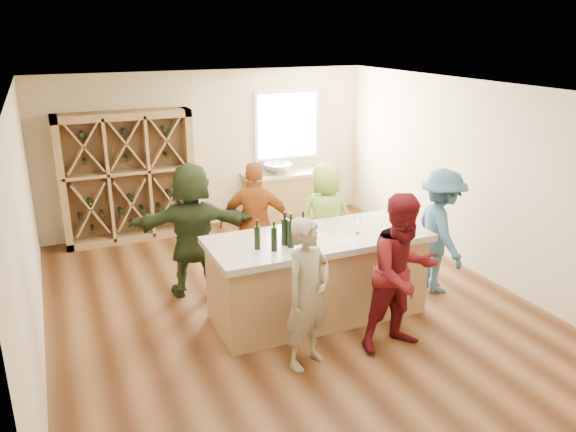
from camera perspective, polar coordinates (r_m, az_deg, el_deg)
name	(u,v)px	position (r m, az deg, el deg)	size (l,w,h in m)	color
floor	(287,306)	(7.61, -0.09, -9.14)	(6.00, 7.00, 0.10)	brown
ceiling	(287,85)	(6.76, -0.10, 13.16)	(6.00, 7.00, 0.10)	white
wall_back	(209,149)	(10.30, -8.03, 6.71)	(6.00, 0.10, 2.80)	beige
wall_front	(487,339)	(4.30, 19.53, -11.73)	(6.00, 0.10, 2.80)	beige
wall_left	(21,237)	(6.53, -25.47, -1.96)	(0.10, 7.00, 2.80)	beige
wall_right	(478,178)	(8.68, 18.75, 3.66)	(0.10, 7.00, 2.80)	beige
window_frame	(287,125)	(10.66, -0.12, 9.20)	(1.30, 0.06, 1.30)	white
window_pane	(288,126)	(10.63, -0.05, 9.17)	(1.18, 0.01, 1.18)	white
wine_rack	(128,178)	(9.82, -15.96, 3.78)	(2.20, 0.45, 2.20)	#987448
back_counter_base	(288,197)	(10.67, -0.03, 1.94)	(1.60, 0.58, 0.86)	#987448
back_counter_top	(288,174)	(10.55, -0.04, 4.33)	(1.70, 0.62, 0.06)	#ACA08D
sink	(278,168)	(10.45, -1.04, 4.88)	(0.54, 0.54, 0.19)	silver
faucet	(274,163)	(10.60, -1.42, 5.39)	(0.02, 0.02, 0.30)	silver
tasting_counter_base	(318,279)	(7.08, 3.02, -6.41)	(2.60, 1.00, 1.00)	#987448
tasting_counter_top	(318,239)	(6.87, 3.10, -2.33)	(2.72, 1.12, 0.08)	#ACA08D
wine_bottle_a	(257,238)	(6.41, -3.15, -2.23)	(0.07, 0.07, 0.27)	black
wine_bottle_b	(274,239)	(6.35, -1.42, -2.36)	(0.07, 0.07, 0.28)	black
wine_bottle_c	(285,232)	(6.51, -0.34, -1.60)	(0.08, 0.08, 0.32)	black
wine_bottle_d	(291,234)	(6.45, 0.30, -1.79)	(0.08, 0.08, 0.33)	black
wine_bottle_e	(303,230)	(6.61, 1.55, -1.40)	(0.07, 0.07, 0.30)	black
wine_glass_a	(311,245)	(6.29, 2.30, -2.99)	(0.08, 0.08, 0.20)	white
wine_glass_c	(383,232)	(6.81, 9.67, -1.61)	(0.07, 0.07, 0.18)	white
wine_glass_d	(358,226)	(6.95, 7.10, -0.99)	(0.07, 0.07, 0.20)	white
wine_glass_e	(393,226)	(7.07, 10.65, -0.96)	(0.06, 0.06, 0.17)	white
tasting_menu_a	(307,251)	(6.40, 1.91, -3.54)	(0.20, 0.27, 0.00)	white
tasting_menu_b	(350,243)	(6.66, 6.32, -2.73)	(0.21, 0.29, 0.00)	white
tasting_menu_c	(399,235)	(6.99, 11.23, -1.95)	(0.23, 0.31, 0.00)	white
person_near_left	(308,294)	(5.95, 2.01, -7.92)	(0.61, 0.45, 1.67)	gray
person_near_right	(403,273)	(6.36, 11.58, -5.72)	(0.89, 0.49, 1.83)	#590F14
person_server	(440,231)	(7.90, 15.23, -1.51)	(1.11, 0.52, 1.72)	#335972
person_far_mid	(256,223)	(7.89, -3.25, -0.75)	(1.03, 0.53, 1.76)	#994C19
person_far_right	(325,218)	(8.26, 3.81, -0.24)	(0.81, 0.53, 1.66)	#8CC64C
person_far_left	(193,229)	(7.62, -9.65, -1.35)	(1.71, 0.62, 1.85)	#263319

